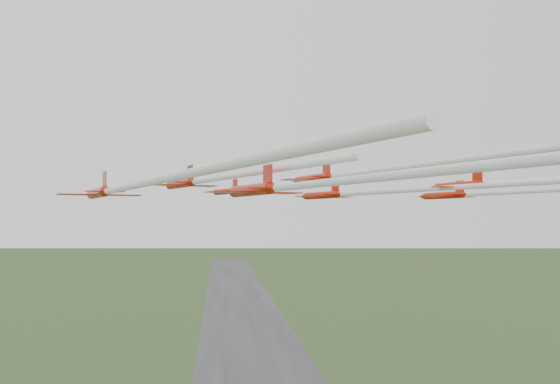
{
  "coord_description": "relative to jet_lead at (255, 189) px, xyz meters",
  "views": [
    {
      "loc": [
        -11.52,
        -80.21,
        45.68
      ],
      "look_at": [
        -3.15,
        5.34,
        49.51
      ],
      "focal_mm": 40.0,
      "sensor_mm": 36.0,
      "label": 1
    }
  ],
  "objects": [
    {
      "name": "jet_lead",
      "position": [
        0.0,
        0.0,
        0.0
      ],
      "size": [
        21.07,
        40.76,
        2.36
      ],
      "rotation": [
        0.0,
        0.0,
        0.45
      ],
      "color": "red"
    },
    {
      "name": "jet_row4_right",
      "position": [
        27.4,
        -34.0,
        -0.6
      ],
      "size": [
        19.45,
        48.78,
        2.37
      ],
      "rotation": [
        0.0,
        0.0,
        0.34
      ],
      "color": "red"
    },
    {
      "name": "jet_row3_mid",
      "position": [
        12.06,
        -29.48,
        0.68
      ],
      "size": [
        23.36,
        61.42,
        2.74
      ],
      "rotation": [
        0.0,
        0.0,
        0.32
      ],
      "color": "red"
    },
    {
      "name": "jet_row3_left",
      "position": [
        -13.4,
        -38.13,
        -1.68
      ],
      "size": [
        24.71,
        60.03,
        2.72
      ],
      "rotation": [
        0.0,
        0.0,
        0.36
      ],
      "color": "red"
    },
    {
      "name": "runway",
      "position": [
        6.04,
        185.54,
        -50.33
      ],
      "size": [
        38.0,
        900.0,
        0.04
      ],
      "primitive_type": "cube",
      "color": "#2F2F31",
      "rests_on": "ground"
    },
    {
      "name": "jet_row2_left",
      "position": [
        -6.99,
        -16.55,
        0.32
      ],
      "size": [
        21.34,
        46.74,
        2.9
      ],
      "rotation": [
        0.0,
        0.0,
        0.39
      ],
      "color": "red"
    },
    {
      "name": "jet_row2_right",
      "position": [
        16.76,
        -12.76,
        -0.87
      ],
      "size": [
        27.39,
        57.52,
        2.77
      ],
      "rotation": [
        0.0,
        0.0,
        0.42
      ],
      "color": "red"
    },
    {
      "name": "jet_row4_left",
      "position": [
        3.93,
        -48.64,
        -1.72
      ],
      "size": [
        26.49,
        64.56,
        2.86
      ],
      "rotation": [
        0.0,
        0.0,
        0.36
      ],
      "color": "red"
    },
    {
      "name": "jet_row3_right",
      "position": [
        31.73,
        -15.92,
        -1.08
      ],
      "size": [
        19.88,
        47.35,
        2.52
      ],
      "rotation": [
        0.0,
        0.0,
        0.36
      ],
      "color": "red"
    }
  ]
}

